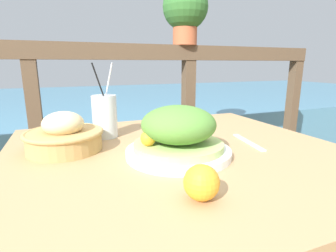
# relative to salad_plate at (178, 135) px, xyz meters

# --- Properties ---
(patio_table) EXTENTS (0.96, 0.89, 0.75)m
(patio_table) POSITION_rel_salad_plate_xyz_m (0.02, 0.04, -0.17)
(patio_table) COLOR tan
(patio_table) RESTS_ON ground_plane
(railing_fence) EXTENTS (2.80, 0.08, 1.11)m
(railing_fence) POSITION_rel_salad_plate_xyz_m (0.02, 0.93, -0.02)
(railing_fence) COLOR brown
(railing_fence) RESTS_ON ground_plane
(sea_backdrop) EXTENTS (12.00, 4.00, 0.52)m
(sea_backdrop) POSITION_rel_salad_plate_xyz_m (0.02, 3.43, -0.55)
(sea_backdrop) COLOR teal
(sea_backdrop) RESTS_ON ground_plane
(salad_plate) EXTENTS (0.28, 0.28, 0.14)m
(salad_plate) POSITION_rel_salad_plate_xyz_m (0.00, 0.00, 0.00)
(salad_plate) COLOR white
(salad_plate) RESTS_ON patio_table
(drink_glass) EXTENTS (0.08, 0.08, 0.25)m
(drink_glass) POSITION_rel_salad_plate_xyz_m (-0.15, 0.26, 0.01)
(drink_glass) COLOR silver
(drink_glass) RESTS_ON patio_table
(bread_basket) EXTENTS (0.22, 0.22, 0.11)m
(bread_basket) POSITION_rel_salad_plate_xyz_m (-0.29, 0.16, -0.02)
(bread_basket) COLOR tan
(bread_basket) RESTS_ON patio_table
(potted_plant) EXTENTS (0.28, 0.28, 0.36)m
(potted_plant) POSITION_rel_salad_plate_xyz_m (0.45, 0.93, 0.50)
(potted_plant) COLOR #B75B38
(potted_plant) RESTS_ON railing_fence
(knife) EXTENTS (0.05, 0.18, 0.00)m
(knife) POSITION_rel_salad_plate_xyz_m (0.25, 0.03, -0.06)
(knife) COLOR silver
(knife) RESTS_ON patio_table
(orange_near_basket) EXTENTS (0.07, 0.07, 0.07)m
(orange_near_basket) POSITION_rel_salad_plate_xyz_m (-0.06, -0.23, -0.03)
(orange_near_basket) COLOR #F9A328
(orange_near_basket) RESTS_ON patio_table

